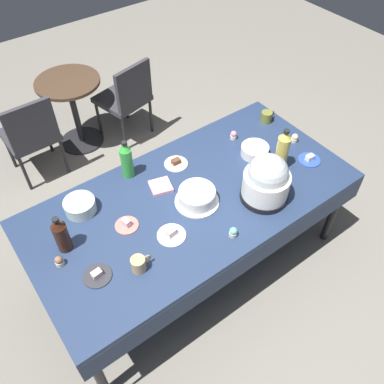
{
  "coord_description": "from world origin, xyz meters",
  "views": [
    {
      "loc": [
        -1.07,
        -1.45,
        2.74
      ],
      "look_at": [
        0.0,
        0.0,
        0.8
      ],
      "focal_mm": 37.91,
      "sensor_mm": 36.0,
      "label": 1
    }
  ],
  "objects_px": {
    "glass_salad_bowl": "(80,206)",
    "cupcake_berry": "(234,135)",
    "cupcake_mint": "(294,138)",
    "cupcake_cocoa": "(59,261)",
    "dessert_plate_charcoal": "(97,275)",
    "slow_cooker": "(267,180)",
    "maroon_chair_right": "(127,96)",
    "ceramic_snack_bowl": "(255,150)",
    "coffee_mug_olive": "(267,117)",
    "coffee_mug_tan": "(139,264)",
    "maroon_chair_left": "(31,133)",
    "soda_bottle_lime_soda": "(127,160)",
    "potluck_table": "(192,203)",
    "soda_bottle_ginger_ale": "(282,151)",
    "round_cafe_table": "(72,101)",
    "dessert_plate_cream": "(176,163)",
    "frosted_layer_cake": "(197,196)",
    "dessert_plate_coral": "(127,224)",
    "dessert_plate_white": "(171,234)",
    "soda_bottle_cola": "(61,235)",
    "dessert_plate_cobalt": "(309,159)"
  },
  "relations": [
    {
      "from": "cupcake_cocoa",
      "to": "maroon_chair_right",
      "type": "bearing_deg",
      "value": 50.23
    },
    {
      "from": "slow_cooker",
      "to": "dessert_plate_white",
      "type": "distance_m",
      "value": 0.69
    },
    {
      "from": "dessert_plate_coral",
      "to": "cupcake_berry",
      "type": "height_order",
      "value": "cupcake_berry"
    },
    {
      "from": "maroon_chair_right",
      "to": "dessert_plate_charcoal",
      "type": "bearing_deg",
      "value": -123.66
    },
    {
      "from": "ceramic_snack_bowl",
      "to": "dessert_plate_white",
      "type": "height_order",
      "value": "ceramic_snack_bowl"
    },
    {
      "from": "cupcake_cocoa",
      "to": "soda_bottle_ginger_ale",
      "type": "relative_size",
      "value": 0.2
    },
    {
      "from": "dessert_plate_coral",
      "to": "maroon_chair_right",
      "type": "distance_m",
      "value": 1.84
    },
    {
      "from": "maroon_chair_left",
      "to": "soda_bottle_cola",
      "type": "bearing_deg",
      "value": -101.01
    },
    {
      "from": "ceramic_snack_bowl",
      "to": "coffee_mug_olive",
      "type": "bearing_deg",
      "value": 34.62
    },
    {
      "from": "glass_salad_bowl",
      "to": "soda_bottle_lime_soda",
      "type": "distance_m",
      "value": 0.43
    },
    {
      "from": "potluck_table",
      "to": "soda_bottle_cola",
      "type": "bearing_deg",
      "value": 171.89
    },
    {
      "from": "glass_salad_bowl",
      "to": "dessert_plate_charcoal",
      "type": "height_order",
      "value": "glass_salad_bowl"
    },
    {
      "from": "cupcake_mint",
      "to": "cupcake_cocoa",
      "type": "relative_size",
      "value": 1.0
    },
    {
      "from": "glass_salad_bowl",
      "to": "cupcake_berry",
      "type": "height_order",
      "value": "glass_salad_bowl"
    },
    {
      "from": "ceramic_snack_bowl",
      "to": "soda_bottle_cola",
      "type": "distance_m",
      "value": 1.47
    },
    {
      "from": "dessert_plate_charcoal",
      "to": "cupcake_mint",
      "type": "relative_size",
      "value": 2.43
    },
    {
      "from": "dessert_plate_charcoal",
      "to": "dessert_plate_coral",
      "type": "relative_size",
      "value": 1.11
    },
    {
      "from": "maroon_chair_left",
      "to": "maroon_chair_right",
      "type": "bearing_deg",
      "value": 0.12
    },
    {
      "from": "cupcake_berry",
      "to": "maroon_chair_left",
      "type": "xyz_separation_m",
      "value": [
        -1.16,
        1.34,
        -0.29
      ]
    },
    {
      "from": "dessert_plate_cream",
      "to": "coffee_mug_olive",
      "type": "distance_m",
      "value": 0.87
    },
    {
      "from": "dessert_plate_charcoal",
      "to": "soda_bottle_cola",
      "type": "xyz_separation_m",
      "value": [
        -0.06,
        0.29,
        0.11
      ]
    },
    {
      "from": "dessert_plate_cream",
      "to": "cupcake_mint",
      "type": "bearing_deg",
      "value": -20.31
    },
    {
      "from": "potluck_table",
      "to": "round_cafe_table",
      "type": "distance_m",
      "value": 1.87
    },
    {
      "from": "soda_bottle_ginger_ale",
      "to": "coffee_mug_olive",
      "type": "bearing_deg",
      "value": 56.38
    },
    {
      "from": "ceramic_snack_bowl",
      "to": "dessert_plate_cobalt",
      "type": "relative_size",
      "value": 1.26
    },
    {
      "from": "soda_bottle_lime_soda",
      "to": "maroon_chair_right",
      "type": "relative_size",
      "value": 0.35
    },
    {
      "from": "maroon_chair_right",
      "to": "cupcake_mint",
      "type": "bearing_deg",
      "value": -71.54
    },
    {
      "from": "dessert_plate_coral",
      "to": "maroon_chair_right",
      "type": "xyz_separation_m",
      "value": [
        0.89,
        1.59,
        -0.27
      ]
    },
    {
      "from": "cupcake_cocoa",
      "to": "round_cafe_table",
      "type": "height_order",
      "value": "cupcake_cocoa"
    },
    {
      "from": "cupcake_cocoa",
      "to": "coffee_mug_tan",
      "type": "relative_size",
      "value": 0.53
    },
    {
      "from": "coffee_mug_olive",
      "to": "coffee_mug_tan",
      "type": "relative_size",
      "value": 1.01
    },
    {
      "from": "maroon_chair_right",
      "to": "coffee_mug_olive",
      "type": "bearing_deg",
      "value": -67.66
    },
    {
      "from": "dessert_plate_cream",
      "to": "soda_bottle_ginger_ale",
      "type": "distance_m",
      "value": 0.75
    },
    {
      "from": "cupcake_cocoa",
      "to": "dessert_plate_coral",
      "type": "bearing_deg",
      "value": 2.08
    },
    {
      "from": "cupcake_berry",
      "to": "round_cafe_table",
      "type": "relative_size",
      "value": 0.09
    },
    {
      "from": "maroon_chair_left",
      "to": "coffee_mug_olive",
      "type": "bearing_deg",
      "value": -41.29
    },
    {
      "from": "potluck_table",
      "to": "dessert_plate_cream",
      "type": "relative_size",
      "value": 12.99
    },
    {
      "from": "maroon_chair_left",
      "to": "maroon_chair_right",
      "type": "distance_m",
      "value": 0.97
    },
    {
      "from": "slow_cooker",
      "to": "frosted_layer_cake",
      "type": "bearing_deg",
      "value": 149.22
    },
    {
      "from": "glass_salad_bowl",
      "to": "dessert_plate_white",
      "type": "bearing_deg",
      "value": -55.48
    },
    {
      "from": "dessert_plate_cobalt",
      "to": "cupcake_mint",
      "type": "xyz_separation_m",
      "value": [
        0.07,
        0.22,
        0.02
      ]
    },
    {
      "from": "potluck_table",
      "to": "coffee_mug_tan",
      "type": "bearing_deg",
      "value": -155.0
    },
    {
      "from": "slow_cooker",
      "to": "maroon_chair_right",
      "type": "bearing_deg",
      "value": 88.95
    },
    {
      "from": "dessert_plate_coral",
      "to": "cupcake_mint",
      "type": "distance_m",
      "value": 1.43
    },
    {
      "from": "frosted_layer_cake",
      "to": "glass_salad_bowl",
      "type": "distance_m",
      "value": 0.75
    },
    {
      "from": "dessert_plate_cobalt",
      "to": "dessert_plate_white",
      "type": "bearing_deg",
      "value": 178.33
    },
    {
      "from": "cupcake_cocoa",
      "to": "maroon_chair_left",
      "type": "bearing_deg",
      "value": 76.97
    },
    {
      "from": "potluck_table",
      "to": "soda_bottle_ginger_ale",
      "type": "distance_m",
      "value": 0.72
    },
    {
      "from": "maroon_chair_right",
      "to": "round_cafe_table",
      "type": "height_order",
      "value": "maroon_chair_right"
    },
    {
      "from": "glass_salad_bowl",
      "to": "dessert_plate_cobalt",
      "type": "distance_m",
      "value": 1.63
    }
  ]
}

